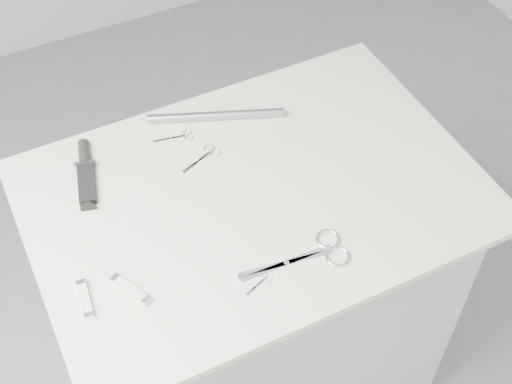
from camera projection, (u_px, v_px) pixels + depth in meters
name	position (u px, v px, depth m)	size (l,w,h in m)	color
ground	(255.00, 379.00, 2.29)	(4.00, 4.00, 0.01)	gray
plinth	(255.00, 304.00, 1.95)	(0.90, 0.60, 0.90)	#B0B0AE
display_board	(255.00, 194.00, 1.60)	(1.00, 0.70, 0.02)	beige
large_shears	(316.00, 253.00, 1.48)	(0.24, 0.10, 0.01)	silver
embroidery_scissors_a	(206.00, 156.00, 1.66)	(0.11, 0.06, 0.00)	silver
embroidery_scissors_b	(180.00, 137.00, 1.70)	(0.10, 0.04, 0.00)	silver
tiny_scissors	(261.00, 282.00, 1.43)	(0.06, 0.04, 0.00)	silver
sheathed_knife	(86.00, 170.00, 1.62)	(0.07, 0.19, 0.02)	black
pocket_knife_a	(85.00, 299.00, 1.40)	(0.03, 0.09, 0.01)	silver
pocket_knife_b	(131.00, 289.00, 1.41)	(0.06, 0.10, 0.01)	silver
metal_rail	(216.00, 116.00, 1.73)	(0.02, 0.02, 0.33)	gray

